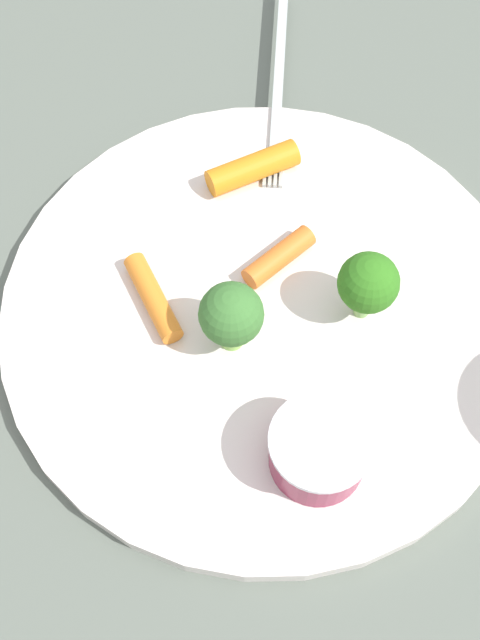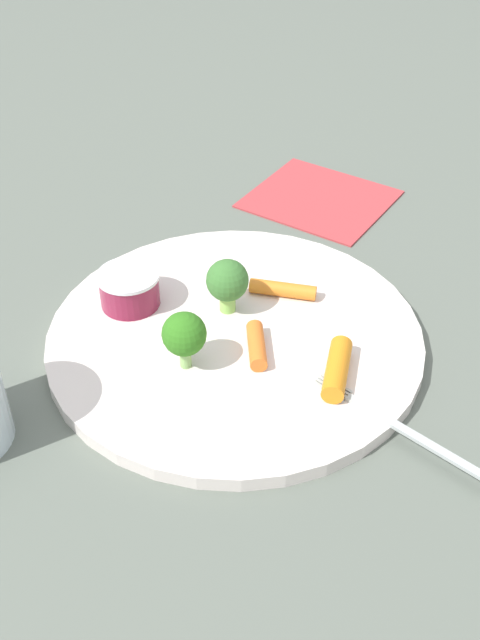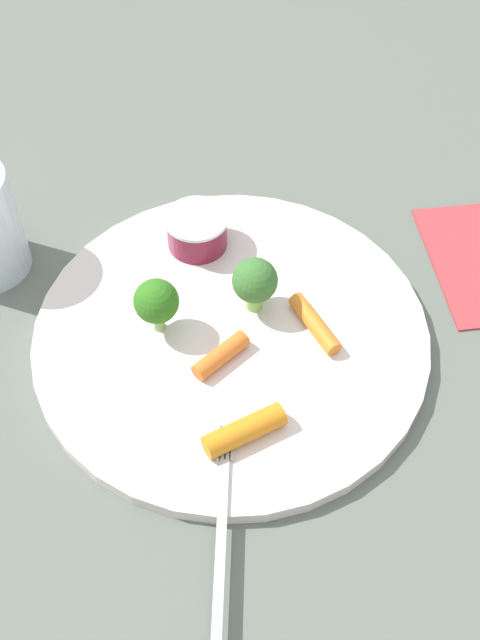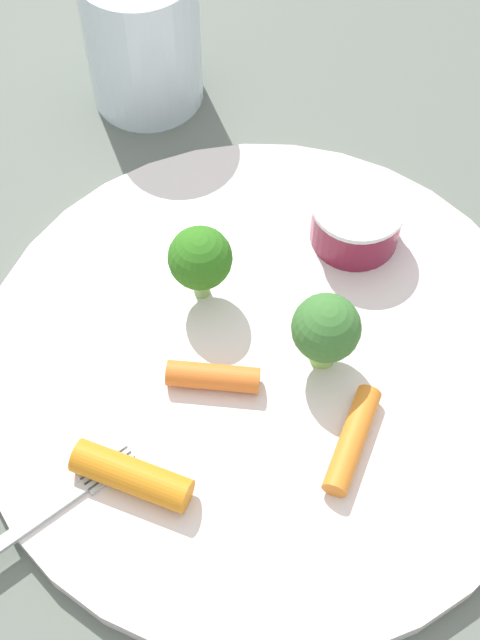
{
  "view_description": "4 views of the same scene",
  "coord_description": "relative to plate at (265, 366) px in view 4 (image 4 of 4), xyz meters",
  "views": [
    {
      "loc": [
        0.12,
        0.19,
        0.41
      ],
      "look_at": [
        0.02,
        0.0,
        0.02
      ],
      "focal_mm": 45.12,
      "sensor_mm": 36.0,
      "label": 1
    },
    {
      "loc": [
        -0.47,
        -0.08,
        0.42
      ],
      "look_at": [
        0.01,
        -0.0,
        0.02
      ],
      "focal_mm": 43.36,
      "sensor_mm": 36.0,
      "label": 2
    },
    {
      "loc": [
        -0.18,
        -0.3,
        0.47
      ],
      "look_at": [
        0.0,
        -0.01,
        0.03
      ],
      "focal_mm": 42.2,
      "sensor_mm": 36.0,
      "label": 3
    },
    {
      "loc": [
        0.06,
        -0.23,
        0.44
      ],
      "look_at": [
        -0.02,
        0.02,
        0.02
      ],
      "focal_mm": 52.62,
      "sensor_mm": 36.0,
      "label": 4
    }
  ],
  "objects": [
    {
      "name": "ground_plane",
      "position": [
        0.0,
        0.0,
        -0.01
      ],
      "size": [
        2.4,
        2.4,
        0.0
      ],
      "primitive_type": "plane",
      "color": "#5A6257"
    },
    {
      "name": "plate",
      "position": [
        0.0,
        0.0,
        0.0
      ],
      "size": [
        0.31,
        0.31,
        0.01
      ],
      "primitive_type": "cylinder",
      "color": "silver",
      "rests_on": "ground_plane"
    },
    {
      "name": "sauce_cup",
      "position": [
        0.02,
        0.09,
        0.02
      ],
      "size": [
        0.05,
        0.05,
        0.03
      ],
      "color": "maroon",
      "rests_on": "plate"
    },
    {
      "name": "broccoli_floret_0",
      "position": [
        0.03,
        0.01,
        0.04
      ],
      "size": [
        0.04,
        0.04,
        0.05
      ],
      "color": "#8DC659",
      "rests_on": "plate"
    },
    {
      "name": "broccoli_floret_1",
      "position": [
        -0.05,
        0.03,
        0.04
      ],
      "size": [
        0.03,
        0.03,
        0.05
      ],
      "color": "#8BB966",
      "rests_on": "plate"
    },
    {
      "name": "carrot_stick_0",
      "position": [
        -0.02,
        -0.02,
        0.01
      ],
      "size": [
        0.05,
        0.02,
        0.01
      ],
      "primitive_type": "cylinder",
      "rotation": [
        1.57,
        0.0,
        1.79
      ],
      "color": "orange",
      "rests_on": "plate"
    },
    {
      "name": "carrot_stick_1",
      "position": [
        -0.04,
        -0.08,
        0.01
      ],
      "size": [
        0.06,
        0.02,
        0.02
      ],
      "primitive_type": "cylinder",
      "rotation": [
        1.57,
        0.0,
        1.52
      ],
      "color": "orange",
      "rests_on": "plate"
    },
    {
      "name": "carrot_stick_2",
      "position": [
        0.06,
        -0.03,
        0.01
      ],
      "size": [
        0.02,
        0.06,
        0.01
      ],
      "primitive_type": "cylinder",
      "rotation": [
        1.57,
        0.0,
        3.09
      ],
      "color": "orange",
      "rests_on": "plate"
    },
    {
      "name": "drinking_glass",
      "position": [
        -0.13,
        0.17,
        0.04
      ],
      "size": [
        0.07,
        0.07,
        0.09
      ],
      "primitive_type": "cylinder",
      "color": "silver",
      "rests_on": "ground_plane"
    }
  ]
}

